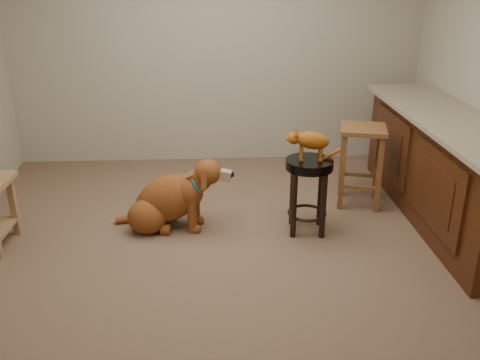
{
  "coord_description": "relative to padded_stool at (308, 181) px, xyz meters",
  "views": [
    {
      "loc": [
        -0.1,
        -3.92,
        2.11
      ],
      "look_at": [
        0.15,
        0.19,
        0.45
      ],
      "focal_mm": 40.0,
      "sensor_mm": 36.0,
      "label": 1
    }
  ],
  "objects": [
    {
      "name": "padded_stool",
      "position": [
        0.0,
        0.0,
        0.0
      ],
      "size": [
        0.39,
        0.39,
        0.64
      ],
      "rotation": [
        0.0,
        0.0,
        -0.11
      ],
      "color": "black",
      "rests_on": "ground"
    },
    {
      "name": "floor",
      "position": [
        -0.71,
        -0.12,
        -0.46
      ],
      "size": [
        4.5,
        4.0,
        0.01
      ],
      "primitive_type": "cube",
      "color": "brown",
      "rests_on": "ground"
    },
    {
      "name": "tabby_kitten",
      "position": [
        -0.01,
        0.0,
        0.34
      ],
      "size": [
        0.47,
        0.16,
        0.29
      ],
      "rotation": [
        0.0,
        0.0,
        -0.11
      ],
      "color": "#89440D",
      "rests_on": "padded_stool"
    },
    {
      "name": "wood_stool",
      "position": [
        0.59,
        0.54,
        -0.06
      ],
      "size": [
        0.49,
        0.49,
        0.75
      ],
      "rotation": [
        0.0,
        0.0,
        -0.24
      ],
      "color": "brown",
      "rests_on": "ground"
    },
    {
      "name": "golden_retriever",
      "position": [
        -1.16,
        0.14,
        -0.21
      ],
      "size": [
        1.04,
        0.56,
        0.67
      ],
      "rotation": [
        0.0,
        0.0,
        -0.15
      ],
      "color": "brown",
      "rests_on": "ground"
    },
    {
      "name": "cabinet_run",
      "position": [
        1.24,
        0.18,
        -0.02
      ],
      "size": [
        0.7,
        2.56,
        0.94
      ],
      "color": "#47210C",
      "rests_on": "ground"
    },
    {
      "name": "room_shell",
      "position": [
        -0.71,
        -0.12,
        1.22
      ],
      "size": [
        4.54,
        4.04,
        2.62
      ],
      "color": "#A79D86",
      "rests_on": "ground"
    }
  ]
}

